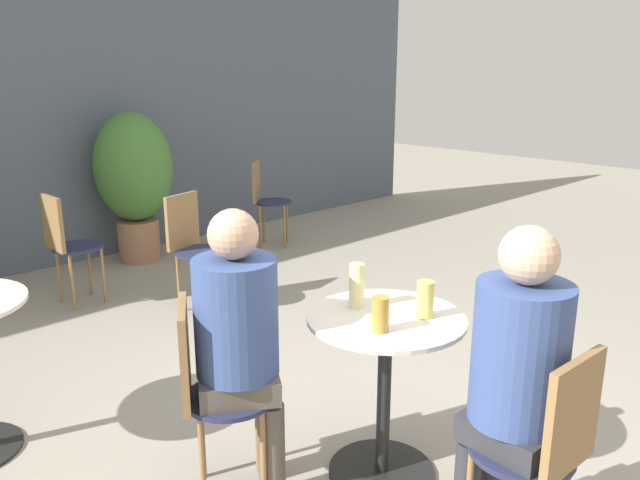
{
  "coord_description": "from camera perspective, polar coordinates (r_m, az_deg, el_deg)",
  "views": [
    {
      "loc": [
        -1.8,
        -1.58,
        1.75
      ],
      "look_at": [
        0.07,
        0.38,
        1.0
      ],
      "focal_mm": 35.0,
      "sensor_mm": 36.0,
      "label": 1
    }
  ],
  "objects": [
    {
      "name": "bistro_chair_5",
      "position": [
        4.69,
        -11.66,
        -0.02
      ],
      "size": [
        0.38,
        0.4,
        0.86
      ],
      "rotation": [
        0.0,
        0.0,
        0.25
      ],
      "color": "#232847",
      "rests_on": "ground_plane"
    },
    {
      "name": "beer_glass_0",
      "position": [
        2.68,
        3.38,
        -4.19
      ],
      "size": [
        0.07,
        0.07,
        0.2
      ],
      "color": "beige",
      "rests_on": "cafe_table_near"
    },
    {
      "name": "cafe_table_near",
      "position": [
        2.73,
        5.93,
        -11.62
      ],
      "size": [
        0.67,
        0.67,
        0.75
      ],
      "color": "black",
      "rests_on": "ground_plane"
    },
    {
      "name": "beer_glass_2",
      "position": [
        2.62,
        9.59,
        -5.37
      ],
      "size": [
        0.07,
        0.07,
        0.16
      ],
      "color": "#DBC65B",
      "rests_on": "cafe_table_near"
    },
    {
      "name": "seated_person_0",
      "position": [
        2.54,
        -7.3,
        -8.31
      ],
      "size": [
        0.42,
        0.41,
        1.24
      ],
      "rotation": [
        0.0,
        0.0,
        1.0
      ],
      "color": "brown",
      "rests_on": "ground_plane"
    },
    {
      "name": "bistro_chair_3",
      "position": [
        5.0,
        -22.21,
        0.08
      ],
      "size": [
        0.37,
        0.37,
        0.86
      ],
      "rotation": [
        0.0,
        0.0,
        1.58
      ],
      "color": "#232847",
      "rests_on": "ground_plane"
    },
    {
      "name": "bistro_chair_1",
      "position": [
        2.35,
        19.91,
        -16.96
      ],
      "size": [
        0.37,
        0.38,
        0.86
      ],
      "rotation": [
        0.0,
        0.0,
        -3.19
      ],
      "color": "#232847",
      "rests_on": "ground_plane"
    },
    {
      "name": "seated_person_1",
      "position": [
        2.3,
        17.41,
        -11.1
      ],
      "size": [
        0.33,
        0.34,
        1.26
      ],
      "rotation": [
        0.0,
        0.0,
        3.1
      ],
      "color": "#2D2D33",
      "rests_on": "ground_plane"
    },
    {
      "name": "potted_plant_1",
      "position": [
        5.97,
        -16.65,
        5.73
      ],
      "size": [
        0.7,
        0.7,
        1.38
      ],
      "color": "#93664C",
      "rests_on": "ground_plane"
    },
    {
      "name": "beer_glass_1",
      "position": [
        2.46,
        5.52,
        -6.77
      ],
      "size": [
        0.07,
        0.07,
        0.14
      ],
      "color": "#B28433",
      "rests_on": "cafe_table_near"
    },
    {
      "name": "storefront_wall",
      "position": [
        5.92,
        -26.54,
        11.43
      ],
      "size": [
        10.0,
        0.06,
        3.0
      ],
      "color": "#4C5666",
      "rests_on": "ground_plane"
    },
    {
      "name": "bistro_chair_4",
      "position": [
        6.3,
        -5.07,
        4.17
      ],
      "size": [
        0.43,
        0.43,
        0.86
      ],
      "rotation": [
        0.0,
        0.0,
        0.76
      ],
      "color": "#232847",
      "rests_on": "ground_plane"
    },
    {
      "name": "bistro_chair_0",
      "position": [
        2.62,
        -10.24,
        -12.66
      ],
      "size": [
        0.43,
        0.42,
        0.86
      ],
      "rotation": [
        0.0,
        0.0,
        1.0
      ],
      "color": "#232847",
      "rests_on": "ground_plane"
    },
    {
      "name": "ground_plane",
      "position": [
        2.97,
        4.4,
        -20.79
      ],
      "size": [
        20.0,
        20.0,
        0.0
      ],
      "primitive_type": "plane",
      "color": "gray"
    }
  ]
}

